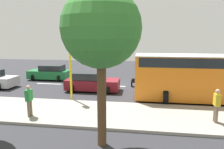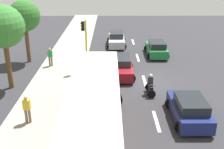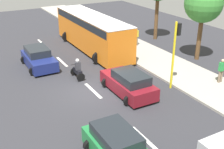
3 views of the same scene
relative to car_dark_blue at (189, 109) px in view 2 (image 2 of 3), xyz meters
The scene contains 17 objects.
ground_plane 6.19m from the car_dark_blue, 71.70° to the right, with size 40.00×60.00×0.10m, color #2D2D33.
sidewalk 10.69m from the car_dark_blue, 33.16° to the right, with size 4.00×60.00×0.15m, color #9E998E.
lane_stripe_far_north 17.95m from the car_dark_blue, 83.82° to the right, with size 0.20×2.40×0.01m, color white.
lane_stripe_north 12.01m from the car_dark_blue, 80.74° to the right, with size 0.20×2.40×0.01m, color white.
lane_stripe_mid 6.19m from the car_dark_blue, 71.70° to the right, with size 0.20×2.40×0.01m, color white.
lane_stripe_south 2.06m from the car_dark_blue, ahead, with size 0.20×2.40×0.01m, color white.
car_dark_blue is the anchor object (origin of this frame).
car_green 12.60m from the car_dark_blue, 90.11° to the right, with size 2.20×4.13×1.52m.
car_silver 16.78m from the car_dark_blue, 76.34° to the right, with size 2.17×4.39×1.52m.
car_maroon 8.17m from the car_dark_blue, 62.42° to the right, with size 2.27×4.30×1.52m.
city_bus 5.90m from the car_dark_blue, 18.66° to the left, with size 3.20×11.00×3.16m.
motorcycle 3.96m from the car_dark_blue, 62.66° to the right, with size 0.60×1.30×1.53m.
pedestrian_near_signal 13.55m from the car_dark_blue, 42.26° to the right, with size 0.40×0.24×1.69m.
pedestrian_by_tree 9.46m from the car_dark_blue, ahead, with size 0.40×0.24×1.69m.
traffic_light_corner 10.69m from the car_dark_blue, 49.60° to the right, with size 0.49×0.24×4.50m.
street_tree_center 13.63m from the car_dark_blue, 21.32° to the right, with size 3.03×3.03×6.18m.
street_tree_north 16.80m from the car_dark_blue, 40.80° to the right, with size 2.84×2.84×5.79m.
Camera 2 is at (2.75, 20.27, 8.73)m, focal length 44.42 mm.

